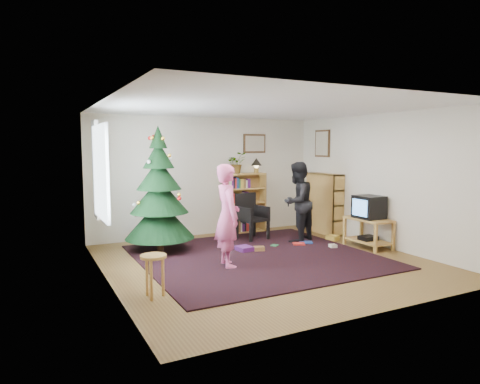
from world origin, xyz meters
name	(u,v)px	position (x,y,z in m)	size (l,w,h in m)	color
floor	(265,261)	(0.00, 0.00, 0.00)	(5.00, 5.00, 0.00)	brown
ceiling	(266,107)	(0.00, 0.00, 2.50)	(5.00, 5.00, 0.00)	white
wall_back	(207,176)	(0.00, 2.50, 1.25)	(5.00, 0.02, 2.50)	silver
wall_front	(381,204)	(0.00, -2.50, 1.25)	(5.00, 0.02, 2.50)	silver
wall_left	(106,193)	(-2.50, 0.00, 1.25)	(0.02, 5.00, 2.50)	silver
wall_right	(381,180)	(2.50, 0.00, 1.25)	(0.02, 5.00, 2.50)	silver
rug	(256,256)	(0.00, 0.30, 0.01)	(3.80, 3.60, 0.02)	black
window_pane	(101,172)	(-2.47, 0.60, 1.50)	(0.04, 1.20, 1.40)	silver
curtain	(96,170)	(-2.43, 1.30, 1.50)	(0.06, 0.35, 1.60)	white
picture_back	(254,144)	(1.15, 2.48, 1.95)	(0.55, 0.03, 0.42)	#4C3319
picture_right	(322,144)	(2.48, 1.75, 1.95)	(0.03, 0.50, 0.60)	#4C3319
christmas_tree	(159,200)	(-1.34, 1.46, 0.94)	(1.24, 1.24, 2.25)	#3F2816
bookshelf_back	(244,202)	(0.83, 2.34, 0.66)	(0.95, 0.30, 1.30)	#B58C40
bookshelf_right	(324,203)	(2.34, 1.46, 0.66)	(0.30, 0.95, 1.30)	#B58C40
tv_stand	(368,230)	(2.22, -0.01, 0.32)	(0.49, 0.88, 0.55)	#B58C40
crt_tv	(369,207)	(2.22, -0.01, 0.76)	(0.45, 0.49, 0.42)	black
armchair	(250,215)	(0.61, 1.65, 0.50)	(0.59, 0.60, 0.93)	black
stool	(154,265)	(-2.10, -0.85, 0.42)	(0.33, 0.33, 0.54)	#B58C40
person_standing	(227,216)	(-0.68, 0.00, 0.81)	(0.59, 0.39, 1.61)	#D4558C
person_by_chair	(297,202)	(1.30, 0.99, 0.79)	(0.77, 0.60, 1.58)	black
potted_plant	(236,163)	(0.63, 2.34, 1.53)	(0.41, 0.36, 0.46)	gray
table_lamp	(256,163)	(1.13, 2.34, 1.52)	(0.25, 0.25, 0.33)	#A57F33
floor_clutter	(294,245)	(0.99, 0.65, 0.04)	(2.22, 0.79, 0.08)	#A51E19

